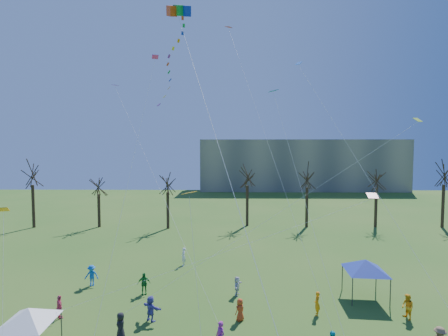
{
  "coord_description": "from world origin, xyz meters",
  "views": [
    {
      "loc": [
        0.18,
        -13.1,
        12.06
      ],
      "look_at": [
        -0.11,
        5.0,
        11.0
      ],
      "focal_mm": 25.0,
      "sensor_mm": 36.0,
      "label": 1
    }
  ],
  "objects_px": {
    "distant_building": "(300,165)",
    "canopy_tent_blue": "(365,265)",
    "big_box_kite": "(176,63)",
    "canopy_tent_white": "(28,315)"
  },
  "relations": [
    {
      "from": "distant_building",
      "to": "canopy_tent_blue",
      "type": "height_order",
      "value": "distant_building"
    },
    {
      "from": "big_box_kite",
      "to": "canopy_tent_blue",
      "type": "height_order",
      "value": "big_box_kite"
    },
    {
      "from": "canopy_tent_white",
      "to": "canopy_tent_blue",
      "type": "xyz_separation_m",
      "value": [
        22.7,
        7.42,
        0.29
      ]
    },
    {
      "from": "canopy_tent_white",
      "to": "big_box_kite",
      "type": "bearing_deg",
      "value": 27.3
    },
    {
      "from": "distant_building",
      "to": "canopy_tent_blue",
      "type": "relative_size",
      "value": 14.01
    },
    {
      "from": "big_box_kite",
      "to": "distant_building",
      "type": "bearing_deg",
      "value": 70.91
    },
    {
      "from": "distant_building",
      "to": "canopy_tent_blue",
      "type": "xyz_separation_m",
      "value": [
        -10.78,
        -70.28,
        -4.77
      ]
    },
    {
      "from": "big_box_kite",
      "to": "canopy_tent_white",
      "type": "xyz_separation_m",
      "value": [
        -8.03,
        -4.15,
        -15.56
      ]
    },
    {
      "from": "big_box_kite",
      "to": "canopy_tent_white",
      "type": "height_order",
      "value": "big_box_kite"
    },
    {
      "from": "canopy_tent_white",
      "to": "distant_building",
      "type": "bearing_deg",
      "value": 66.69
    }
  ]
}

